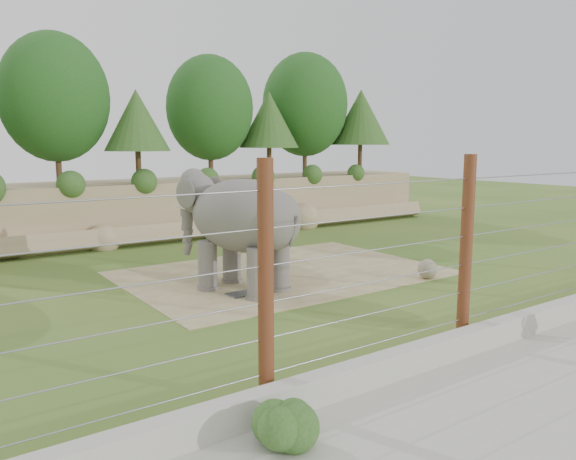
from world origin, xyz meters
TOP-DOWN VIEW (x-y plane):
  - ground at (0.00, 0.00)m, footprint 90.00×90.00m
  - back_embankment at (0.59, 12.68)m, footprint 30.00×5.52m
  - dirt_patch at (0.50, 3.00)m, footprint 10.00×7.00m
  - drain_grate at (-1.88, 1.44)m, footprint 1.00×0.60m
  - elephant at (-1.67, 1.84)m, footprint 3.16×4.53m
  - stone_ball at (3.71, -0.30)m, footprint 0.62×0.62m
  - retaining_wall at (0.00, -5.00)m, footprint 26.00×0.35m
  - barrier_fence at (0.00, -4.50)m, footprint 20.26×0.26m
  - walkway_shrub at (-5.56, -5.80)m, footprint 0.76×0.76m

SIDE VIEW (x-z plane):
  - ground at x=0.00m, z-range 0.00..0.00m
  - dirt_patch at x=0.50m, z-range 0.00..0.02m
  - drain_grate at x=-1.88m, z-range 0.02..0.05m
  - retaining_wall at x=0.00m, z-range 0.00..0.50m
  - stone_ball at x=3.71m, z-range 0.02..0.64m
  - walkway_shrub at x=-5.56m, z-range 0.01..0.77m
  - elephant at x=-1.67m, z-range 0.00..3.38m
  - barrier_fence at x=0.00m, z-range 0.00..4.00m
  - back_embankment at x=0.59m, z-range -0.42..8.35m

